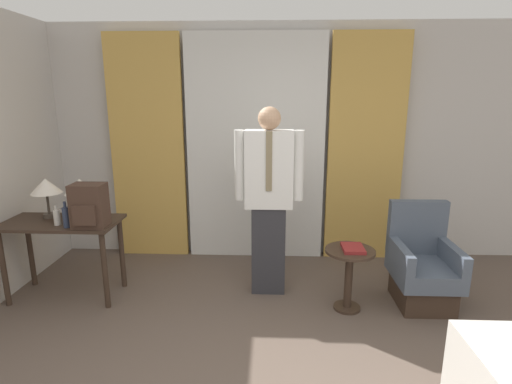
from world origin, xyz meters
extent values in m
cube|color=beige|center=(0.00, 3.05, 1.35)|extent=(10.00, 0.06, 2.70)
cube|color=white|center=(0.00, 2.92, 1.29)|extent=(1.58, 0.06, 2.58)
cube|color=gold|center=(-1.25, 2.92, 1.29)|extent=(0.85, 0.06, 2.58)
cube|color=gold|center=(1.25, 2.92, 1.29)|extent=(0.85, 0.06, 2.58)
cube|color=#38281E|center=(-1.78, 1.83, 0.74)|extent=(1.06, 0.54, 0.03)
cylinder|color=#38281E|center=(-2.25, 1.62, 0.36)|extent=(0.05, 0.05, 0.73)
cylinder|color=#38281E|center=(-1.31, 1.62, 0.36)|extent=(0.05, 0.05, 0.73)
cylinder|color=#38281E|center=(-2.25, 2.04, 0.36)|extent=(0.05, 0.05, 0.73)
cylinder|color=#38281E|center=(-1.31, 2.04, 0.36)|extent=(0.05, 0.05, 0.73)
cylinder|color=#4C4238|center=(-1.94, 1.93, 0.78)|extent=(0.11, 0.11, 0.04)
cylinder|color=#4C4238|center=(-1.94, 1.93, 0.90)|extent=(0.02, 0.02, 0.20)
cone|color=silver|center=(-1.94, 1.93, 1.07)|extent=(0.28, 0.28, 0.14)
cylinder|color=#4C4238|center=(-1.62, 1.93, 0.78)|extent=(0.11, 0.11, 0.04)
cylinder|color=#4C4238|center=(-1.62, 1.93, 0.90)|extent=(0.02, 0.02, 0.20)
cone|color=silver|center=(-1.62, 1.93, 1.07)|extent=(0.28, 0.28, 0.14)
cylinder|color=silver|center=(-1.75, 1.72, 0.83)|extent=(0.06, 0.06, 0.14)
cylinder|color=silver|center=(-1.75, 1.72, 0.92)|extent=(0.03, 0.03, 0.04)
cylinder|color=#2D3851|center=(-1.63, 1.65, 0.85)|extent=(0.06, 0.06, 0.18)
cylinder|color=#2D3851|center=(-1.63, 1.65, 0.97)|extent=(0.02, 0.02, 0.05)
cube|color=#422D23|center=(-1.42, 1.69, 0.96)|extent=(0.29, 0.20, 0.39)
cube|color=#422D23|center=(-1.42, 1.57, 0.90)|extent=(0.20, 0.03, 0.18)
cube|color=#2D2D33|center=(0.16, 2.00, 0.44)|extent=(0.32, 0.17, 0.87)
cube|color=white|center=(0.16, 2.00, 1.23)|extent=(0.45, 0.20, 0.73)
cube|color=#847556|center=(0.16, 1.89, 1.33)|extent=(0.06, 0.01, 0.54)
cylinder|color=white|center=(-0.11, 2.00, 1.27)|extent=(0.10, 0.10, 0.65)
cylinder|color=white|center=(0.44, 2.00, 1.27)|extent=(0.10, 0.10, 0.65)
sphere|color=tan|center=(0.16, 2.00, 1.70)|extent=(0.21, 0.21, 0.21)
cube|color=#38281E|center=(1.60, 1.80, 0.12)|extent=(0.46, 0.53, 0.25)
cube|color=#4C5666|center=(1.60, 1.80, 0.33)|extent=(0.54, 0.62, 0.16)
cube|color=#4C5666|center=(1.60, 2.07, 0.67)|extent=(0.54, 0.10, 0.52)
cube|color=#4C5666|center=(1.37, 1.80, 0.50)|extent=(0.08, 0.62, 0.18)
cube|color=#4C5666|center=(1.83, 1.80, 0.50)|extent=(0.08, 0.62, 0.18)
cylinder|color=#38281E|center=(0.89, 1.68, 0.01)|extent=(0.24, 0.24, 0.02)
cylinder|color=#38281E|center=(0.89, 1.68, 0.28)|extent=(0.07, 0.07, 0.55)
cylinder|color=#38281E|center=(0.89, 1.68, 0.56)|extent=(0.44, 0.44, 0.02)
cube|color=maroon|center=(0.91, 1.68, 0.59)|extent=(0.19, 0.24, 0.03)
camera|label=1|loc=(0.19, -1.65, 1.91)|focal=28.00mm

